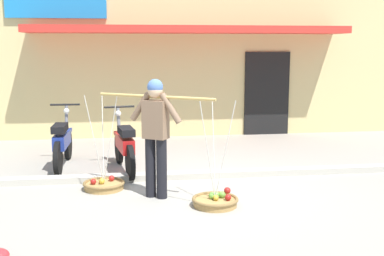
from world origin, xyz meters
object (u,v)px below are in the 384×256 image
Objects in this scene: fruit_basket_left_side at (104,184)px; motorcycle_nearest_shop at (63,142)px; fruit_basket_right_side at (216,200)px; motorcycle_second_in_row at (124,146)px; fruit_vendor at (156,130)px.

fruit_basket_left_side is 0.80× the size of motorcycle_nearest_shop.
motorcycle_second_in_row is (-1.21, 2.02, 0.38)m from fruit_basket_right_side.
fruit_basket_right_side reaches higher than motorcycle_nearest_shop.
fruit_vendor is at bearing -33.58° from fruit_basket_left_side.
fruit_basket_right_side is at bearing -33.42° from fruit_basket_left_side.
fruit_basket_left_side is at bearing -107.45° from motorcycle_second_in_row.
fruit_basket_right_side is 3.41m from motorcycle_nearest_shop.
fruit_basket_left_side reaches higher than motorcycle_nearest_shop.
motorcycle_nearest_shop is 1.01× the size of motorcycle_second_in_row.
fruit_vendor reaches higher than motorcycle_second_in_row.
fruit_vendor reaches higher than fruit_basket_left_side.
fruit_basket_right_side is (0.77, -0.50, -0.90)m from fruit_vendor.
fruit_vendor is 2.57m from motorcycle_nearest_shop.
motorcycle_second_in_row is (1.08, -0.47, 0.00)m from motorcycle_nearest_shop.
fruit_basket_right_side is at bearing -47.39° from motorcycle_nearest_shop.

